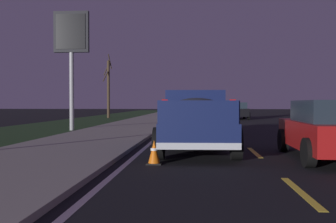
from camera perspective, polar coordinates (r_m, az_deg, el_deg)
The scene contains 12 objects.
ground at distance 28.81m, azimuth 7.62°, elevation -1.72°, with size 144.00×144.00×0.00m, color black.
sidewalk_shoulder at distance 29.03m, azimuth -3.68°, elevation -1.57°, with size 108.00×4.00×0.12m, color gray.
grass_verge at distance 30.13m, azimuth -13.15°, elevation -1.61°, with size 108.00×6.00×0.01m, color #1E3819.
lane_markings at distance 30.69m, azimuth 2.65°, elevation -1.53°, with size 108.00×3.54×0.01m.
pickup_truck at distance 12.02m, azimuth 3.98°, elevation -1.10°, with size 5.48×2.39×1.87m.
sedan_silver at distance 35.51m, azimuth 3.84°, elevation 0.10°, with size 4.42×2.06×1.54m.
sedan_black at distance 36.99m, azimuth 9.92°, elevation 0.13°, with size 4.41×2.04×1.54m.
sedan_red at distance 11.10m, azimuth 22.42°, elevation -2.39°, with size 4.44×2.09×1.54m.
sedan_white at distance 18.97m, azimuth 4.82°, elevation -0.85°, with size 4.42×2.06×1.54m.
gas_price_sign at distance 22.08m, azimuth -13.82°, elevation 9.81°, with size 0.27×1.90×6.40m.
bare_tree_far at distance 39.72m, azimuth -8.64°, elevation 3.56°, with size 2.39×0.80×6.39m.
traffic_cone_near at distance 9.47m, azimuth -2.03°, elevation -5.94°, with size 0.36×0.36×0.58m.
Camera 1 is at (-1.72, 1.70, 1.46)m, focal length 42.08 mm.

